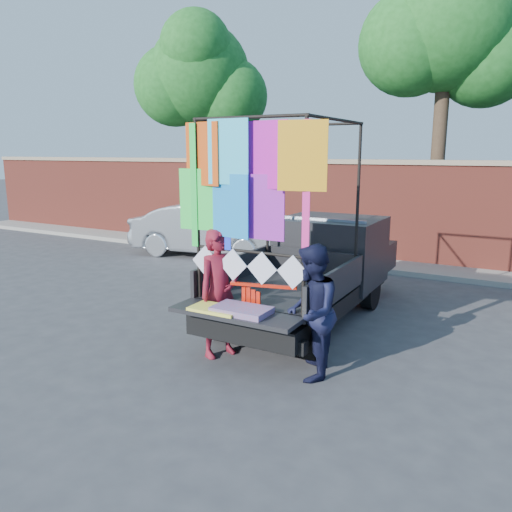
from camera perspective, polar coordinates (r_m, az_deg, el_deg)
The scene contains 10 objects.
ground at distance 7.13m, azimuth -1.21°, elevation -11.32°, with size 90.00×90.00×0.00m, color #38383A.
brick_wall at distance 13.16m, azimuth 14.46°, elevation 5.03°, with size 30.00×0.45×2.61m.
curb at distance 12.70m, azimuth 13.35°, elevation -0.95°, with size 30.00×1.20×0.12m, color gray.
tree_left at distance 17.06m, azimuth -6.55°, elevation 19.57°, with size 4.20×3.30×7.05m.
tree_mid at distance 14.25m, azimuth 21.02°, elevation 22.83°, with size 4.20×3.30×7.73m.
pickup_truck at distance 8.86m, azimuth 7.32°, elevation -1.21°, with size 2.05×5.15×3.24m.
sedan at distance 13.72m, azimuth -5.27°, elevation 3.02°, with size 1.50×4.30×1.42m, color silver.
woman at distance 6.88m, azimuth -4.14°, elevation -4.24°, with size 0.65×0.43×1.80m, color maroon.
man at distance 6.25m, azimuth 6.30°, elevation -6.40°, with size 0.83×0.65×1.71m, color black.
streamer_bundle at distance 6.56m, azimuth 0.01°, elevation -4.84°, with size 0.88×0.25×0.62m.
Camera 1 is at (3.33, -5.64, 2.80)m, focal length 35.00 mm.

